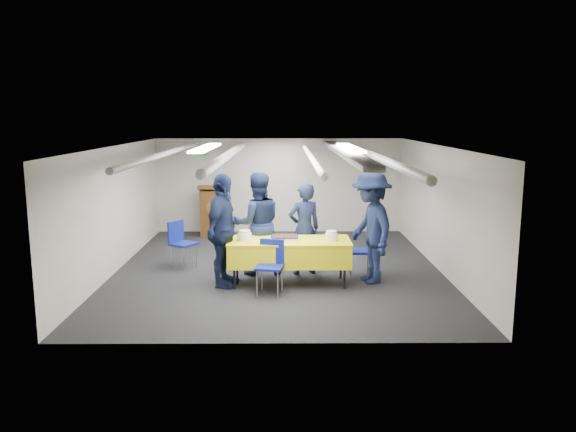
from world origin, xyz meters
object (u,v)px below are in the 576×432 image
object	(u,v)px
chair_near	(271,261)
sailor_b	(257,224)
chair_left	(180,239)
sailor_c	(223,231)
sheet_cake	(285,238)
sailor_a	(304,229)
serving_table	(289,252)
sailor_d	(371,227)
chair_right	(364,247)
podium	(213,210)

from	to	relation	value
chair_near	sailor_b	xyz separation A→B (m)	(-0.26, 1.11, 0.40)
chair_left	sailor_c	distance (m)	1.63
sheet_cake	sailor_a	size ratio (longest dim) A/B	0.28
chair_left	sailor_c	world-z (taller)	sailor_c
serving_table	sheet_cake	xyz separation A→B (m)	(-0.08, -0.02, 0.25)
sailor_b	chair_left	bearing A→B (deg)	-29.79
chair_left	sailor_d	xyz separation A→B (m)	(3.46, -1.03, 0.43)
serving_table	chair_right	xyz separation A→B (m)	(1.35, 0.50, -0.03)
serving_table	sailor_a	bearing A→B (deg)	65.89
chair_near	sailor_d	distance (m)	1.85
sailor_d	sheet_cake	bearing A→B (deg)	-99.43
sailor_c	sailor_b	bearing A→B (deg)	-22.34
chair_near	sailor_a	world-z (taller)	sailor_a
serving_table	sailor_b	world-z (taller)	sailor_b
serving_table	sailor_d	size ratio (longest dim) A/B	1.07
sheet_cake	chair_left	size ratio (longest dim) A/B	0.54
chair_left	podium	bearing A→B (deg)	84.60
chair_left	sheet_cake	bearing A→B (deg)	-30.36
chair_near	sailor_a	xyz separation A→B (m)	(0.58, 1.10, 0.30)
sailor_a	podium	bearing A→B (deg)	-78.31
serving_table	chair_left	xyz separation A→B (m)	(-2.06, 1.14, -0.03)
serving_table	sailor_a	distance (m)	0.73
serving_table	sailor_a	world-z (taller)	sailor_a
sheet_cake	sailor_c	xyz separation A→B (m)	(-1.04, -0.09, 0.15)
serving_table	chair_right	distance (m)	1.44
sailor_a	sailor_d	size ratio (longest dim) A/B	0.86
serving_table	chair_left	bearing A→B (deg)	151.08
podium	sailor_a	world-z (taller)	sailor_a
sailor_a	sailor_c	distance (m)	1.58
sheet_cake	sailor_d	size ratio (longest dim) A/B	0.24
chair_near	sailor_b	size ratio (longest dim) A/B	0.47
sailor_c	sailor_a	bearing A→B (deg)	-48.33
serving_table	sailor_d	xyz separation A→B (m)	(1.39, 0.11, 0.41)
sailor_b	sailor_c	size ratio (longest dim) A/B	0.97
chair_right	serving_table	bearing A→B (deg)	-159.72
sailor_b	sailor_d	xyz separation A→B (m)	(1.96, -0.52, 0.04)
sheet_cake	sailor_a	bearing A→B (deg)	60.99
sailor_b	sailor_d	size ratio (longest dim) A/B	0.96
sailor_c	chair_right	bearing A→B (deg)	-62.15
chair_right	sailor_b	size ratio (longest dim) A/B	0.47
serving_table	sailor_c	world-z (taller)	sailor_c
chair_left	sailor_b	size ratio (longest dim) A/B	0.47
sheet_cake	sailor_b	distance (m)	0.82
chair_near	sailor_c	distance (m)	0.98
chair_left	sailor_b	bearing A→B (deg)	-18.84
podium	chair_right	size ratio (longest dim) A/B	1.44
chair_right	sailor_d	bearing A→B (deg)	-83.32
chair_left	sailor_b	distance (m)	1.63
chair_near	chair_left	xyz separation A→B (m)	(-1.76, 1.62, 0.00)
sailor_a	sailor_b	bearing A→B (deg)	-20.79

